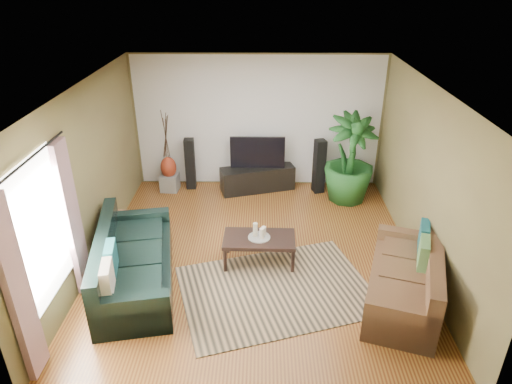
{
  "coord_description": "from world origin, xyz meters",
  "views": [
    {
      "loc": [
        0.1,
        -6.07,
        4.19
      ],
      "look_at": [
        0.0,
        0.2,
        1.05
      ],
      "focal_mm": 32.0,
      "sensor_mm": 36.0,
      "label": 1
    }
  ],
  "objects_px": {
    "coffee_table": "(259,250)",
    "potted_plant": "(350,159)",
    "sofa_left": "(135,258)",
    "sofa_right": "(404,275)",
    "speaker_right": "(319,166)",
    "speaker_left": "(190,164)",
    "vase": "(168,167)",
    "tv_stand": "(257,179)",
    "side_table": "(120,230)",
    "television": "(257,152)",
    "pedestal": "(170,182)"
  },
  "relations": [
    {
      "from": "speaker_right",
      "to": "tv_stand",
      "type": "bearing_deg",
      "value": 161.72
    },
    {
      "from": "speaker_left",
      "to": "sofa_left",
      "type": "bearing_deg",
      "value": -99.36
    },
    {
      "from": "speaker_right",
      "to": "vase",
      "type": "xyz_separation_m",
      "value": [
        -3.04,
        0.01,
        -0.05
      ]
    },
    {
      "from": "coffee_table",
      "to": "side_table",
      "type": "distance_m",
      "value": 2.36
    },
    {
      "from": "sofa_left",
      "to": "sofa_right",
      "type": "height_order",
      "value": "same"
    },
    {
      "from": "side_table",
      "to": "potted_plant",
      "type": "bearing_deg",
      "value": 22.6
    },
    {
      "from": "tv_stand",
      "to": "vase",
      "type": "height_order",
      "value": "vase"
    },
    {
      "from": "sofa_right",
      "to": "tv_stand",
      "type": "relative_size",
      "value": 1.31
    },
    {
      "from": "speaker_left",
      "to": "vase",
      "type": "distance_m",
      "value": 0.44
    },
    {
      "from": "sofa_right",
      "to": "speaker_right",
      "type": "xyz_separation_m",
      "value": [
        -0.8,
        3.39,
        0.13
      ]
    },
    {
      "from": "television",
      "to": "speaker_left",
      "type": "distance_m",
      "value": 1.41
    },
    {
      "from": "speaker_right",
      "to": "vase",
      "type": "bearing_deg",
      "value": 164.06
    },
    {
      "from": "potted_plant",
      "to": "television",
      "type": "bearing_deg",
      "value": 166.59
    },
    {
      "from": "tv_stand",
      "to": "television",
      "type": "distance_m",
      "value": 0.57
    },
    {
      "from": "potted_plant",
      "to": "side_table",
      "type": "distance_m",
      "value": 4.39
    },
    {
      "from": "speaker_right",
      "to": "potted_plant",
      "type": "xyz_separation_m",
      "value": [
        0.53,
        -0.35,
        0.31
      ]
    },
    {
      "from": "vase",
      "to": "sofa_right",
      "type": "bearing_deg",
      "value": -41.53
    },
    {
      "from": "television",
      "to": "sofa_right",
      "type": "bearing_deg",
      "value": -59.55
    },
    {
      "from": "coffee_table",
      "to": "vase",
      "type": "height_order",
      "value": "vase"
    },
    {
      "from": "side_table",
      "to": "television",
      "type": "bearing_deg",
      "value": 42.99
    },
    {
      "from": "television",
      "to": "side_table",
      "type": "bearing_deg",
      "value": -137.01
    },
    {
      "from": "pedestal",
      "to": "side_table",
      "type": "distance_m",
      "value": 2.08
    },
    {
      "from": "tv_stand",
      "to": "side_table",
      "type": "height_order",
      "value": "side_table"
    },
    {
      "from": "television",
      "to": "vase",
      "type": "bearing_deg",
      "value": -177.97
    },
    {
      "from": "pedestal",
      "to": "sofa_right",
      "type": "bearing_deg",
      "value": -41.53
    },
    {
      "from": "coffee_table",
      "to": "vase",
      "type": "distance_m",
      "value": 3.15
    },
    {
      "from": "speaker_left",
      "to": "pedestal",
      "type": "relative_size",
      "value": 3.07
    },
    {
      "from": "sofa_left",
      "to": "sofa_right",
      "type": "bearing_deg",
      "value": -105.93
    },
    {
      "from": "tv_stand",
      "to": "television",
      "type": "relative_size",
      "value": 1.36
    },
    {
      "from": "sofa_right",
      "to": "television",
      "type": "distance_m",
      "value": 4.04
    },
    {
      "from": "sofa_left",
      "to": "tv_stand",
      "type": "bearing_deg",
      "value": -39.69
    },
    {
      "from": "pedestal",
      "to": "potted_plant",
      "type": "bearing_deg",
      "value": -5.72
    },
    {
      "from": "tv_stand",
      "to": "speaker_right",
      "type": "bearing_deg",
      "value": -19.04
    },
    {
      "from": "speaker_left",
      "to": "pedestal",
      "type": "distance_m",
      "value": 0.57
    },
    {
      "from": "sofa_left",
      "to": "speaker_right",
      "type": "bearing_deg",
      "value": -54.88
    },
    {
      "from": "sofa_left",
      "to": "speaker_right",
      "type": "relative_size",
      "value": 2.08
    },
    {
      "from": "speaker_left",
      "to": "coffee_table",
      "type": "bearing_deg",
      "value": -64.96
    },
    {
      "from": "sofa_left",
      "to": "tv_stand",
      "type": "height_order",
      "value": "sofa_left"
    },
    {
      "from": "coffee_table",
      "to": "potted_plant",
      "type": "height_order",
      "value": "potted_plant"
    },
    {
      "from": "sofa_left",
      "to": "side_table",
      "type": "xyz_separation_m",
      "value": [
        -0.53,
        1.05,
        -0.17
      ]
    },
    {
      "from": "coffee_table",
      "to": "tv_stand",
      "type": "height_order",
      "value": "tv_stand"
    },
    {
      "from": "potted_plant",
      "to": "side_table",
      "type": "bearing_deg",
      "value": -157.4
    },
    {
      "from": "sofa_left",
      "to": "television",
      "type": "height_order",
      "value": "television"
    },
    {
      "from": "vase",
      "to": "coffee_table",
      "type": "bearing_deg",
      "value": -53.62
    },
    {
      "from": "coffee_table",
      "to": "speaker_left",
      "type": "bearing_deg",
      "value": 119.63
    },
    {
      "from": "vase",
      "to": "speaker_right",
      "type": "bearing_deg",
      "value": -0.22
    },
    {
      "from": "sofa_left",
      "to": "pedestal",
      "type": "xyz_separation_m",
      "value": [
        -0.09,
        3.07,
        -0.25
      ]
    },
    {
      "from": "coffee_table",
      "to": "potted_plant",
      "type": "xyz_separation_m",
      "value": [
        1.71,
        2.17,
        0.64
      ]
    },
    {
      "from": "sofa_left",
      "to": "vase",
      "type": "height_order",
      "value": "sofa_left"
    },
    {
      "from": "speaker_left",
      "to": "side_table",
      "type": "height_order",
      "value": "speaker_left"
    }
  ]
}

